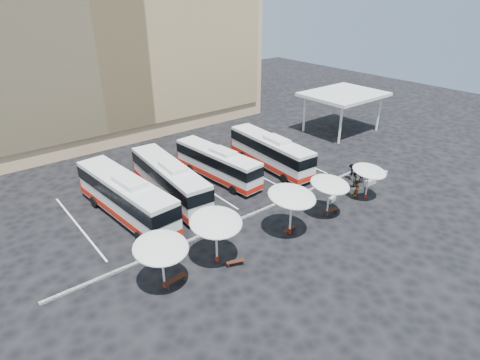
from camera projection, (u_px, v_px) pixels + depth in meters
ground at (253, 219)px, 34.06m from camera, size 120.00×120.00×0.00m
sandstone_building at (92, 31)px, 50.88m from camera, size 42.00×18.25×29.60m
service_canopy at (344, 95)px, 52.41m from camera, size 10.00×8.00×5.20m
curb_divider at (249, 215)px, 34.38m from camera, size 34.00×0.25×0.15m
bay_lines at (201, 185)px, 39.67m from camera, size 24.15×12.00×0.01m
bus_0 at (126, 196)px, 33.43m from camera, size 3.69×12.62×3.95m
bus_1 at (170, 179)px, 36.52m from camera, size 3.39×11.97×3.75m
bus_2 at (217, 163)px, 40.30m from camera, size 3.20×10.95×3.43m
bus_3 at (270, 151)px, 42.84m from camera, size 3.23×11.68×3.66m
sunshade_0 at (161, 248)px, 24.98m from camera, size 3.71×3.75×3.68m
sunshade_1 at (216, 222)px, 27.38m from camera, size 4.32×4.36×3.85m
sunshade_2 at (292, 196)px, 30.59m from camera, size 4.67×4.70×3.94m
sunshade_3 at (330, 184)px, 33.28m from camera, size 4.04×4.07×3.48m
sunshade_4 at (369, 171)px, 36.21m from camera, size 3.65×3.68×3.20m
wood_bench_0 at (175, 280)px, 26.41m from camera, size 1.68×0.59×0.50m
wood_bench_1 at (235, 262)px, 28.21m from camera, size 1.37×0.81×0.41m
wood_bench_2 at (289, 229)px, 31.97m from camera, size 1.37×0.51×0.41m
wood_bench_3 at (331, 211)px, 34.58m from camera, size 1.47×0.65×0.44m
conc_bench_0 at (332, 200)px, 36.64m from camera, size 1.15×0.60×0.41m
conc_bench_1 at (357, 190)px, 38.18m from camera, size 1.36×0.92×0.48m
conc_bench_2 at (370, 182)px, 39.80m from camera, size 1.32×0.52×0.48m
conc_bench_3 at (384, 175)px, 41.35m from camera, size 1.38×0.78×0.49m
passenger_0 at (356, 190)px, 36.85m from camera, size 0.78×0.68×1.80m
passenger_1 at (354, 180)px, 38.82m from camera, size 0.90×0.74×1.69m
passenger_2 at (362, 176)px, 39.90m from camera, size 0.98×0.83×1.57m
passenger_3 at (351, 172)px, 40.60m from camera, size 1.22×1.01×1.63m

